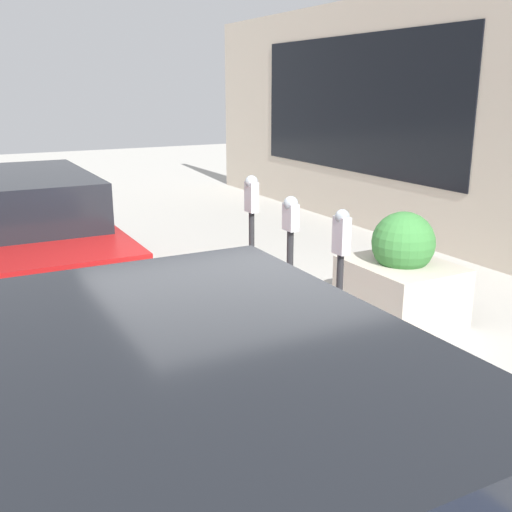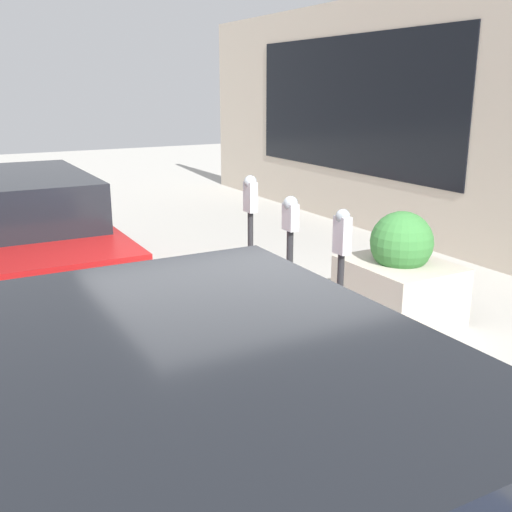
# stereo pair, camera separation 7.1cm
# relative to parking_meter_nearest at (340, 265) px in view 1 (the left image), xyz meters

# --- Properties ---
(ground_plane) EXTENTS (40.00, 40.00, 0.00)m
(ground_plane) POSITION_rel_parking_meter_nearest_xyz_m (0.76, 0.54, -1.05)
(ground_plane) COLOR #ADAAA3
(curb_strip) EXTENTS (19.00, 0.16, 0.04)m
(curb_strip) POSITION_rel_parking_meter_nearest_xyz_m (0.76, 0.62, -1.03)
(curb_strip) COLOR red
(curb_strip) RESTS_ON ground_plane
(parking_meter_nearest) EXTENTS (0.15, 0.12, 1.52)m
(parking_meter_nearest) POSITION_rel_parking_meter_nearest_xyz_m (0.00, 0.00, 0.00)
(parking_meter_nearest) COLOR #232326
(parking_meter_nearest) RESTS_ON ground_plane
(parking_meter_second) EXTENTS (0.16, 0.14, 1.52)m
(parking_meter_second) POSITION_rel_parking_meter_nearest_xyz_m (0.72, 0.05, -0.01)
(parking_meter_second) COLOR #232326
(parking_meter_second) RESTS_ON ground_plane
(parking_meter_middle) EXTENTS (0.16, 0.14, 1.60)m
(parking_meter_middle) POSITION_rel_parking_meter_nearest_xyz_m (1.57, 0.01, 0.07)
(parking_meter_middle) COLOR #232326
(parking_meter_middle) RESTS_ON ground_plane
(planter_box) EXTENTS (1.17, 0.98, 1.20)m
(planter_box) POSITION_rel_parking_meter_nearest_xyz_m (0.83, -1.44, -0.56)
(planter_box) COLOR #B2A899
(planter_box) RESTS_ON ground_plane
(parked_car_front) EXTENTS (4.18, 1.87, 1.60)m
(parked_car_front) POSITION_rel_parking_meter_nearest_xyz_m (-1.89, 2.14, -0.20)
(parked_car_front) COLOR navy
(parked_car_front) RESTS_ON ground_plane
(parked_car_middle) EXTENTS (4.72, 1.93, 1.50)m
(parked_car_middle) POSITION_rel_parking_meter_nearest_xyz_m (3.69, 2.07, -0.25)
(parked_car_middle) COLOR maroon
(parked_car_middle) RESTS_ON ground_plane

